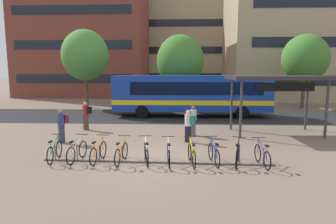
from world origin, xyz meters
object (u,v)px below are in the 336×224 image
parked_bicycle_silver_1 (77,152)px  parked_bicycle_blue_7 (214,154)px  parked_bicycle_yellow_6 (192,155)px  street_tree_0 (180,61)px  parked_bicycle_purple_9 (262,156)px  transit_shelter (278,80)px  street_tree_1 (305,58)px  parked_bicycle_orange_3 (121,153)px  parked_bicycle_orange_2 (98,152)px  commuter_teal_pack_0 (193,118)px  parked_bicycle_green_0 (55,151)px  city_bus (191,94)px  commuter_teal_pack_1 (189,124)px  street_tree_2 (85,55)px  parked_bicycle_black_8 (238,155)px  parked_bicycle_white_4 (146,153)px  commuter_maroon_pack_2 (62,124)px  parked_bicycle_silver_5 (169,154)px  commuter_black_pack_3 (86,114)px

parked_bicycle_silver_1 → parked_bicycle_blue_7: 5.43m
parked_bicycle_yellow_6 → street_tree_0: (-0.55, 15.85, 4.02)m
parked_bicycle_purple_9 → transit_shelter: size_ratio=0.31×
street_tree_1 → parked_bicycle_orange_3: bearing=-128.6°
parked_bicycle_orange_2 → commuter_teal_pack_0: (3.90, 4.89, 0.58)m
parked_bicycle_orange_2 → parked_bicycle_green_0: bearing=94.1°
parked_bicycle_silver_1 → parked_bicycle_orange_2: size_ratio=1.00×
city_bus → transit_shelter: 7.84m
parked_bicycle_green_0 → street_tree_1: street_tree_1 is taller
city_bus → transit_shelter: bearing=126.9°
commuter_teal_pack_1 → street_tree_2: (-9.54, 13.43, 4.05)m
parked_bicycle_green_0 → parked_bicycle_black_8: bearing=-96.1°
parked_bicycle_orange_2 → parked_bicycle_purple_9: (6.36, -0.19, 0.00)m
parked_bicycle_orange_2 → street_tree_2: 18.37m
parked_bicycle_silver_1 → parked_bicycle_white_4: size_ratio=1.01×
parked_bicycle_orange_2 → transit_shelter: transit_shelter is taller
parked_bicycle_purple_9 → street_tree_2: size_ratio=0.23×
parked_bicycle_yellow_6 → transit_shelter: bearing=-48.0°
parked_bicycle_purple_9 → commuter_maroon_pack_2: commuter_maroon_pack_2 is taller
commuter_maroon_pack_2 → parked_bicycle_yellow_6: bearing=114.2°
city_bus → parked_bicycle_white_4: (-2.07, -11.86, -1.39)m
parked_bicycle_silver_5 → commuter_maroon_pack_2: size_ratio=1.02×
parked_bicycle_silver_5 → commuter_maroon_pack_2: bearing=55.0°
commuter_black_pack_3 → street_tree_2: bearing=-64.5°
city_bus → parked_bicycle_yellow_6: size_ratio=7.02×
transit_shelter → street_tree_0: 11.56m
city_bus → commuter_maroon_pack_2: bearing=52.9°
city_bus → parked_bicycle_orange_2: (-3.98, -11.78, -1.39)m
parked_bicycle_green_0 → commuter_teal_pack_0: (5.69, 4.83, 0.58)m
parked_bicycle_silver_1 → street_tree_0: (4.02, 15.63, 4.02)m
parked_bicycle_orange_2 → commuter_black_pack_3: bearing=28.0°
parked_bicycle_orange_3 → commuter_teal_pack_1: bearing=-32.8°
commuter_teal_pack_1 → street_tree_2: size_ratio=0.22×
parked_bicycle_blue_7 → parked_bicycle_white_4: bearing=82.1°
parked_bicycle_orange_3 → parked_bicycle_white_4: size_ratio=1.01×
street_tree_1 → street_tree_2: size_ratio=0.93×
parked_bicycle_purple_9 → transit_shelter: transit_shelter is taller
parked_bicycle_yellow_6 → street_tree_2: bearing=22.1°
parked_bicycle_orange_3 → parked_bicycle_purple_9: (5.42, -0.09, 0.00)m
parked_bicycle_orange_2 → parked_bicycle_orange_3: bearing=-90.4°
parked_bicycle_silver_1 → transit_shelter: bearing=-52.5°
commuter_teal_pack_0 → street_tree_1: street_tree_1 is taller
parked_bicycle_green_0 → commuter_maroon_pack_2: (-0.87, 2.91, 0.59)m
commuter_black_pack_3 → parked_bicycle_blue_7: bearing=146.3°
parked_bicycle_silver_5 → commuter_black_pack_3: 8.23m
parked_bicycle_silver_5 → parked_bicycle_white_4: bearing=79.0°
parked_bicycle_orange_3 → parked_bicycle_purple_9: same height
city_bus → parked_bicycle_silver_1: 12.77m
city_bus → commuter_black_pack_3: city_bus is taller
parked_bicycle_purple_9 → commuter_maroon_pack_2: 9.58m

